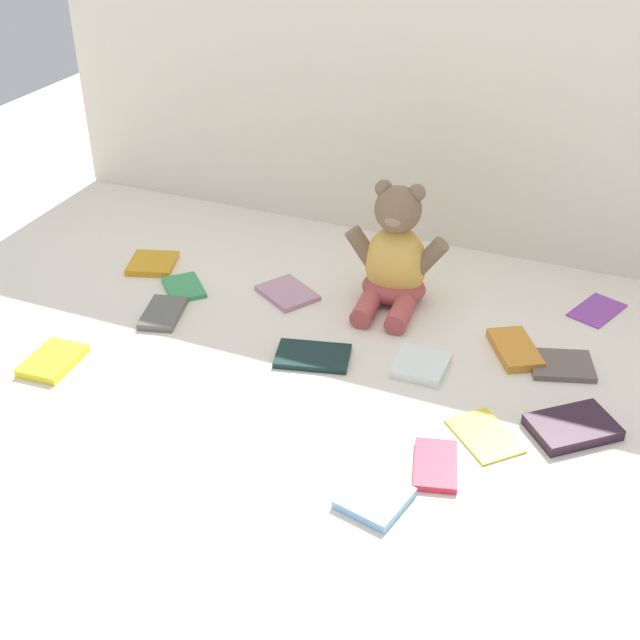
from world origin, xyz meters
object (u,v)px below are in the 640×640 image
(teddy_bear, at_px, (395,260))
(book_case_0, at_px, (53,361))
(book_case_7, at_px, (562,365))
(book_case_3, at_px, (184,287))
(book_case_5, at_px, (485,435))
(book_case_11, at_px, (163,313))
(book_case_12, at_px, (573,427))
(book_case_4, at_px, (314,356))
(book_case_1, at_px, (375,498))
(book_case_2, at_px, (597,310))
(book_case_10, at_px, (515,349))
(book_case_13, at_px, (152,263))
(book_case_8, at_px, (435,465))
(book_case_6, at_px, (421,365))
(book_case_9, at_px, (287,293))

(teddy_bear, xyz_separation_m, book_case_0, (-0.51, -0.47, -0.09))
(book_case_7, bearing_deg, book_case_3, 73.80)
(book_case_5, xyz_separation_m, book_case_11, (-0.70, 0.12, 0.00))
(teddy_bear, xyz_separation_m, book_case_5, (0.28, -0.36, -0.09))
(teddy_bear, height_order, book_case_3, teddy_bear)
(book_case_12, bearing_deg, book_case_4, -134.31)
(book_case_1, bearing_deg, teddy_bear, 117.98)
(book_case_0, xyz_separation_m, book_case_2, (0.92, 0.59, -0.00))
(book_case_3, height_order, book_case_10, book_case_10)
(book_case_7, bearing_deg, book_case_2, -26.32)
(book_case_1, distance_m, book_case_2, 0.74)
(book_case_12, xyz_separation_m, book_case_13, (-0.97, 0.22, -0.00))
(book_case_2, relative_size, book_case_11, 1.03)
(teddy_bear, relative_size, book_case_3, 2.45)
(teddy_bear, bearing_deg, book_case_8, -68.23)
(book_case_4, xyz_separation_m, book_case_11, (-0.35, 0.02, 0.00))
(book_case_6, bearing_deg, book_case_1, -84.75)
(book_case_8, bearing_deg, book_case_5, -132.44)
(book_case_5, relative_size, book_case_6, 1.30)
(book_case_8, bearing_deg, book_case_13, -42.37)
(book_case_9, relative_size, book_case_10, 0.92)
(book_case_1, bearing_deg, book_case_8, 71.37)
(book_case_7, bearing_deg, book_case_6, 96.53)
(book_case_1, bearing_deg, book_case_5, 73.03)
(teddy_bear, distance_m, book_case_0, 0.70)
(book_case_4, bearing_deg, book_case_13, 53.77)
(teddy_bear, height_order, book_case_13, teddy_bear)
(book_case_0, relative_size, book_case_7, 1.04)
(book_case_3, distance_m, book_case_9, 0.23)
(book_case_9, xyz_separation_m, book_case_12, (0.63, -0.22, 0.00))
(book_case_5, xyz_separation_m, book_case_12, (0.13, 0.07, 0.01))
(book_case_3, bearing_deg, book_case_11, -125.85)
(book_case_2, xyz_separation_m, book_case_3, (-0.83, -0.26, 0.00))
(book_case_6, height_order, book_case_13, book_case_6)
(book_case_5, distance_m, book_case_11, 0.71)
(book_case_2, bearing_deg, book_case_9, 38.33)
(book_case_2, xyz_separation_m, book_case_6, (-0.27, -0.34, 0.01))
(book_case_1, relative_size, book_case_11, 0.81)
(book_case_3, distance_m, book_case_5, 0.75)
(book_case_7, bearing_deg, book_case_1, 138.60)
(book_case_0, height_order, book_case_13, book_case_0)
(book_case_3, bearing_deg, book_case_10, -41.80)
(book_case_11, bearing_deg, book_case_10, 176.96)
(book_case_11, bearing_deg, book_case_5, 155.33)
(book_case_12, bearing_deg, book_case_11, -134.29)
(book_case_9, bearing_deg, book_case_7, 117.36)
(book_case_1, bearing_deg, book_case_10, 88.65)
(book_case_11, bearing_deg, book_case_3, -96.26)
(teddy_bear, height_order, book_case_6, teddy_bear)
(book_case_9, bearing_deg, book_case_1, 68.41)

